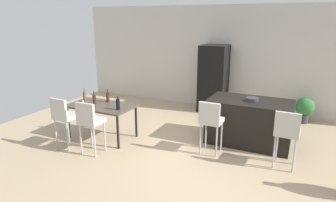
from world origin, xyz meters
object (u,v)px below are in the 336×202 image
object	(u,v)px
dining_table	(101,108)
refrigerator	(213,79)
bar_chair_middle	(287,131)
wine_bottle_right	(118,104)
dining_chair_near	(64,115)
kitchen_island	(249,122)
wine_bottle_end	(94,99)
potted_plant	(305,108)
wine_bottle_corner	(108,97)
dining_chair_far	(89,120)
fruit_bowl	(252,99)
wine_bottle_far	(85,97)
wine_glass_left	(83,102)
bar_chair_left	(211,119)

from	to	relation	value
dining_table	refrigerator	size ratio (longest dim) A/B	0.77
bar_chair_middle	wine_bottle_right	world-z (taller)	bar_chair_middle
dining_chair_near	refrigerator	xyz separation A→B (m)	(1.90, 3.71, 0.22)
kitchen_island	wine_bottle_end	size ratio (longest dim) A/B	5.85
kitchen_island	wine_bottle_right	bearing A→B (deg)	-153.22
kitchen_island	wine_bottle_right	size ratio (longest dim) A/B	5.92
potted_plant	wine_bottle_corner	bearing A→B (deg)	-145.94
kitchen_island	bar_chair_middle	world-z (taller)	bar_chair_middle
dining_chair_near	dining_chair_far	size ratio (longest dim) A/B	1.00
bar_chair_middle	potted_plant	size ratio (longest dim) A/B	1.60
potted_plant	dining_chair_near	bearing A→B (deg)	-139.17
dining_chair_near	refrigerator	world-z (taller)	refrigerator
kitchen_island	fruit_bowl	distance (m)	0.50
refrigerator	potted_plant	distance (m)	2.44
fruit_bowl	potted_plant	world-z (taller)	fruit_bowl
refrigerator	wine_bottle_right	bearing A→B (deg)	-109.08
wine_bottle_far	wine_glass_left	bearing A→B (deg)	-53.11
wine_bottle_end	fruit_bowl	xyz separation A→B (m)	(3.15, 1.07, 0.11)
bar_chair_left	potted_plant	distance (m)	3.14
wine_bottle_corner	wine_glass_left	distance (m)	0.60
kitchen_island	dining_chair_far	bearing A→B (deg)	-144.50
kitchen_island	dining_chair_far	xyz separation A→B (m)	(-2.62, -1.87, 0.24)
dining_table	wine_bottle_end	distance (m)	0.25
potted_plant	dining_table	bearing A→B (deg)	-143.47
wine_bottle_corner	fruit_bowl	distance (m)	3.09
wine_bottle_corner	potted_plant	world-z (taller)	wine_bottle_corner
dining_table	potted_plant	distance (m)	4.93
wine_bottle_corner	dining_table	bearing A→B (deg)	-88.13
dining_chair_near	dining_chair_far	xyz separation A→B (m)	(0.64, -0.00, 0.00)
dining_chair_near	dining_chair_far	world-z (taller)	same
dining_table	wine_bottle_right	bearing A→B (deg)	-12.98
kitchen_island	potted_plant	bearing A→B (deg)	60.91
potted_plant	fruit_bowl	bearing A→B (deg)	-117.79
wine_bottle_far	refrigerator	world-z (taller)	refrigerator
kitchen_island	refrigerator	world-z (taller)	refrigerator
bar_chair_left	wine_bottle_corner	world-z (taller)	bar_chair_left
bar_chair_left	fruit_bowl	distance (m)	1.05
bar_chair_middle	dining_table	world-z (taller)	bar_chair_middle
kitchen_island	refrigerator	xyz separation A→B (m)	(-1.36, 1.84, 0.46)
dining_table	dining_chair_far	xyz separation A→B (m)	(0.32, -0.77, 0.03)
kitchen_island	dining_chair_far	size ratio (longest dim) A/B	1.59
bar_chair_left	wine_glass_left	world-z (taller)	bar_chair_left
dining_chair_far	wine_bottle_far	distance (m)	1.12
kitchen_island	bar_chair_middle	distance (m)	1.18
dining_table	fruit_bowl	distance (m)	3.17
refrigerator	dining_table	bearing A→B (deg)	-118.24
potted_plant	dining_chair_far	bearing A→B (deg)	-134.51
dining_chair_far	fruit_bowl	distance (m)	3.23
wine_glass_left	potted_plant	bearing A→B (deg)	37.93
bar_chair_left	dining_chair_far	xyz separation A→B (m)	(-2.05, -1.01, 0.00)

